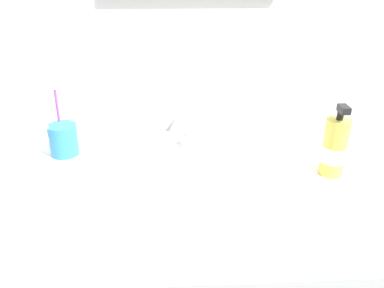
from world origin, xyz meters
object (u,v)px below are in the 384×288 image
object	(u,v)px
toothbrush_cup	(64,140)
soap_dispenser	(335,148)
faucet	(188,125)
toothbrush_white	(44,120)
toothbrush_purple	(58,112)

from	to	relation	value
toothbrush_cup	soap_dispenser	xyz separation A→B (m)	(0.68, -0.14, 0.03)
faucet	toothbrush_white	world-z (taller)	toothbrush_white
toothbrush_purple	toothbrush_cup	bearing A→B (deg)	-67.50
toothbrush_white	soap_dispenser	distance (m)	0.72
faucet	soap_dispenser	xyz separation A→B (m)	(0.34, -0.21, 0.02)
toothbrush_purple	soap_dispenser	size ratio (longest dim) A/B	1.04
toothbrush_cup	toothbrush_purple	size ratio (longest dim) A/B	0.45
faucet	soap_dispenser	distance (m)	0.40
faucet	toothbrush_purple	size ratio (longest dim) A/B	0.74
toothbrush_purple	soap_dispenser	xyz separation A→B (m)	(0.69, -0.17, -0.04)
faucet	soap_dispenser	size ratio (longest dim) A/B	0.76
toothbrush_white	soap_dispenser	bearing A→B (deg)	-9.32
faucet	toothbrush_cup	distance (m)	0.34
toothbrush_cup	toothbrush_purple	distance (m)	0.08
toothbrush_cup	toothbrush_white	size ratio (longest dim) A/B	0.46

